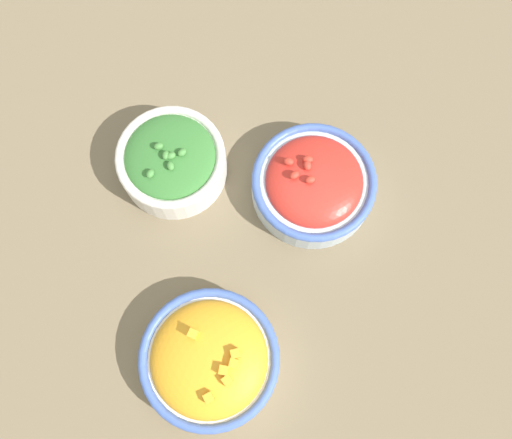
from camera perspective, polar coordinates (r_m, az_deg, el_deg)
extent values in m
plane|color=#75664C|center=(0.80, 0.00, -0.58)|extent=(3.00, 3.00, 0.00)
cylinder|color=#B2C1CC|center=(0.80, 5.70, 3.35)|extent=(0.17, 0.17, 0.04)
torus|color=#4766B7|center=(0.78, 5.85, 3.84)|extent=(0.17, 0.17, 0.01)
ellipsoid|color=red|center=(0.78, 5.85, 3.84)|extent=(0.13, 0.13, 0.04)
ellipsoid|color=red|center=(0.77, 5.20, 6.02)|extent=(0.01, 0.02, 0.01)
ellipsoid|color=red|center=(0.76, 5.44, 3.98)|extent=(0.01, 0.01, 0.01)
ellipsoid|color=red|center=(0.77, 3.28, 5.81)|extent=(0.02, 0.02, 0.01)
ellipsoid|color=red|center=(0.76, 3.86, 4.47)|extent=(0.01, 0.02, 0.01)
ellipsoid|color=red|center=(0.76, 5.15, 5.43)|extent=(0.02, 0.01, 0.01)
cylinder|color=silver|center=(0.76, -4.60, -13.77)|extent=(0.18, 0.18, 0.04)
torus|color=#4766B7|center=(0.74, -4.72, -13.72)|extent=(0.18, 0.18, 0.01)
ellipsoid|color=orange|center=(0.74, -4.72, -13.72)|extent=(0.15, 0.15, 0.05)
cube|color=#F4A828|center=(0.71, -4.74, -17.34)|extent=(0.01, 0.01, 0.01)
cube|color=#F4A828|center=(0.71, -2.89, -15.77)|extent=(0.01, 0.01, 0.01)
cube|color=#F4A828|center=(0.71, -3.25, -14.82)|extent=(0.02, 0.02, 0.01)
cube|color=#F4A828|center=(0.71, -2.08, -13.27)|extent=(0.01, 0.01, 0.01)
cube|color=#F4A828|center=(0.71, -2.22, -14.20)|extent=(0.02, 0.02, 0.01)
cube|color=#F4A828|center=(0.71, -6.33, -11.30)|extent=(0.02, 0.02, 0.01)
cylinder|color=silver|center=(0.81, -8.33, 5.58)|extent=(0.15, 0.15, 0.05)
torus|color=silver|center=(0.79, -8.59, 6.26)|extent=(0.15, 0.15, 0.01)
ellipsoid|color=#387533|center=(0.79, -8.59, 6.26)|extent=(0.13, 0.13, 0.03)
ellipsoid|color=#47893D|center=(0.77, -7.42, 6.66)|extent=(0.01, 0.02, 0.01)
ellipsoid|color=#47893D|center=(0.77, -8.49, 6.34)|extent=(0.01, 0.01, 0.01)
ellipsoid|color=#47893D|center=(0.77, -9.01, 6.38)|extent=(0.02, 0.01, 0.01)
ellipsoid|color=#47893D|center=(0.76, -8.55, 5.32)|extent=(0.01, 0.01, 0.01)
ellipsoid|color=#47893D|center=(0.78, -9.72, 7.24)|extent=(0.01, 0.01, 0.01)
ellipsoid|color=#47893D|center=(0.77, -10.53, 4.54)|extent=(0.02, 0.02, 0.01)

